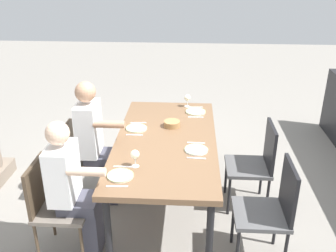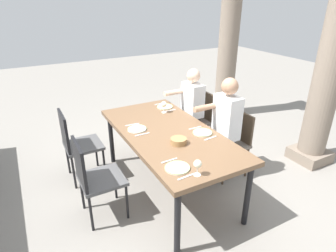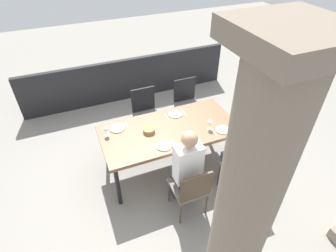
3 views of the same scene
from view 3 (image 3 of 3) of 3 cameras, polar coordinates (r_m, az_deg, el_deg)
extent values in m
plane|color=gray|center=(4.52, 0.28, -8.25)|extent=(16.00, 16.00, 0.00)
cube|color=brown|center=(4.01, 0.31, -0.84)|extent=(2.00, 0.98, 0.05)
cylinder|color=black|center=(4.37, 13.64, -5.02)|extent=(0.06, 0.06, 0.72)
cylinder|color=black|center=(3.83, -10.38, -12.23)|extent=(0.06, 0.06, 0.72)
cylinder|color=black|center=(4.88, 8.46, 0.97)|extent=(0.06, 0.06, 0.72)
cylinder|color=black|center=(4.40, -12.95, -4.51)|extent=(0.06, 0.06, 0.72)
cube|color=#6A6158|center=(3.99, 14.76, -8.66)|extent=(0.44, 0.44, 0.04)
cube|color=#473828|center=(3.73, 17.00, -8.36)|extent=(0.42, 0.03, 0.44)
cylinder|color=#473828|center=(4.34, 14.95, -8.35)|extent=(0.03, 0.03, 0.43)
cylinder|color=#473828|center=(4.17, 10.61, -9.93)|extent=(0.03, 0.03, 0.43)
cylinder|color=#473828|center=(4.16, 17.91, -11.76)|extent=(0.03, 0.03, 0.43)
cylinder|color=#473828|center=(3.98, 13.47, -13.61)|extent=(0.03, 0.03, 0.43)
cube|color=#4F4F50|center=(5.03, 4.31, 4.11)|extent=(0.44, 0.44, 0.04)
cube|color=black|center=(5.06, 3.45, 7.47)|extent=(0.42, 0.03, 0.47)
cylinder|color=black|center=(4.97, 3.16, 0.19)|extent=(0.03, 0.03, 0.45)
cylinder|color=black|center=(5.11, 7.02, 1.18)|extent=(0.03, 0.03, 0.45)
cylinder|color=black|center=(5.24, 1.42, 2.55)|extent=(0.03, 0.03, 0.45)
cylinder|color=black|center=(5.38, 5.14, 3.43)|extent=(0.03, 0.03, 0.45)
cube|color=#6A6158|center=(3.67, 4.26, -12.42)|extent=(0.44, 0.44, 0.04)
cube|color=#473828|center=(3.41, 5.90, -12.64)|extent=(0.42, 0.03, 0.40)
cylinder|color=#473828|center=(4.02, 5.40, -11.76)|extent=(0.03, 0.03, 0.42)
cylinder|color=#473828|center=(3.91, 0.28, -13.43)|extent=(0.03, 0.03, 0.42)
cylinder|color=#473828|center=(3.82, 8.04, -15.74)|extent=(0.03, 0.03, 0.42)
cylinder|color=#473828|center=(3.70, 2.64, -17.68)|extent=(0.03, 0.03, 0.42)
cube|color=#4F4F50|center=(4.80, -4.32, 1.88)|extent=(0.44, 0.44, 0.04)
cube|color=black|center=(4.82, -5.22, 5.42)|extent=(0.42, 0.03, 0.47)
cylinder|color=black|center=(4.76, -5.61, -2.15)|extent=(0.03, 0.03, 0.43)
cylinder|color=black|center=(4.85, -1.34, -1.06)|extent=(0.03, 0.03, 0.43)
cylinder|color=black|center=(5.04, -6.93, 0.44)|extent=(0.03, 0.03, 0.43)
cylinder|color=black|center=(5.13, -2.87, 1.42)|extent=(0.03, 0.03, 0.43)
cube|color=#3F3F4C|center=(4.27, 12.54, -8.59)|extent=(0.24, 0.14, 0.46)
cube|color=#3F3F4C|center=(4.02, 13.76, -6.69)|extent=(0.28, 0.32, 0.10)
cube|color=white|center=(3.76, 15.32, -4.59)|extent=(0.34, 0.20, 0.48)
sphere|color=beige|center=(3.54, 16.26, -0.32)|extent=(0.19, 0.19, 0.19)
cylinder|color=beige|center=(3.91, 15.28, -0.70)|extent=(0.07, 0.30, 0.07)
cube|color=#3F3F4C|center=(3.98, 2.53, -11.82)|extent=(0.24, 0.14, 0.46)
cube|color=#3F3F4C|center=(3.71, 3.23, -10.01)|extent=(0.28, 0.32, 0.10)
cube|color=white|center=(3.42, 4.19, -7.70)|extent=(0.34, 0.20, 0.54)
sphere|color=tan|center=(3.15, 4.51, -2.75)|extent=(0.20, 0.20, 0.20)
cylinder|color=tan|center=(3.54, 4.65, -3.16)|extent=(0.07, 0.30, 0.07)
cylinder|color=gray|center=(2.09, 14.01, -21.42)|extent=(0.36, 0.36, 2.70)
cube|color=gray|center=(1.18, 24.69, 16.75)|extent=(0.45, 0.45, 0.10)
cube|color=black|center=(6.01, -8.19, 9.65)|extent=(4.40, 0.10, 0.90)
cylinder|color=silver|center=(4.05, 11.35, -0.77)|extent=(0.22, 0.22, 0.01)
torus|color=#A0BE77|center=(4.04, 11.36, -0.69)|extent=(0.22, 0.22, 0.01)
cylinder|color=white|center=(4.04, 8.61, -0.56)|extent=(0.06, 0.06, 0.00)
cylinder|color=white|center=(4.01, 8.67, -0.10)|extent=(0.01, 0.01, 0.08)
sphere|color=#F2EFCC|center=(3.97, 8.76, 0.73)|extent=(0.08, 0.08, 0.08)
cube|color=silver|center=(4.12, 13.12, -0.30)|extent=(0.02, 0.17, 0.01)
cube|color=silver|center=(3.98, 9.51, -1.32)|extent=(0.02, 0.17, 0.01)
cylinder|color=white|center=(4.28, 1.52, 2.48)|extent=(0.22, 0.22, 0.01)
torus|color=#A9CD91|center=(4.28, 1.53, 2.56)|extent=(0.22, 0.22, 0.01)
cube|color=silver|center=(4.33, 3.34, 2.88)|extent=(0.02, 0.17, 0.01)
cube|color=silver|center=(4.23, -0.34, 2.00)|extent=(0.02, 0.17, 0.01)
cylinder|color=silver|center=(3.71, -0.89, -4.12)|extent=(0.22, 0.22, 0.01)
torus|color=#A0BE77|center=(3.70, -0.89, -4.04)|extent=(0.22, 0.22, 0.01)
cube|color=silver|center=(3.75, 1.24, -3.57)|extent=(0.02, 0.17, 0.01)
cube|color=silver|center=(3.67, -3.08, -4.74)|extent=(0.03, 0.17, 0.01)
cylinder|color=silver|center=(4.07, -10.55, -0.45)|extent=(0.23, 0.23, 0.01)
torus|color=#A0BE77|center=(4.06, -10.56, -0.37)|extent=(0.23, 0.23, 0.01)
cylinder|color=white|center=(3.97, -12.55, -1.90)|extent=(0.06, 0.06, 0.00)
cylinder|color=white|center=(3.95, -12.63, -1.45)|extent=(0.01, 0.01, 0.08)
sphere|color=#F2EFCC|center=(3.90, -12.77, -0.65)|extent=(0.07, 0.07, 0.07)
cube|color=silver|center=(4.09, -8.52, 0.01)|extent=(0.02, 0.17, 0.01)
cube|color=silver|center=(4.05, -12.59, -0.98)|extent=(0.03, 0.17, 0.01)
cylinder|color=#9E7547|center=(3.93, -4.00, -0.88)|extent=(0.17, 0.17, 0.06)
camera|label=1|loc=(5.56, 36.11, 22.96)|focal=40.83mm
camera|label=2|loc=(4.63, -40.71, 16.03)|focal=30.69mm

